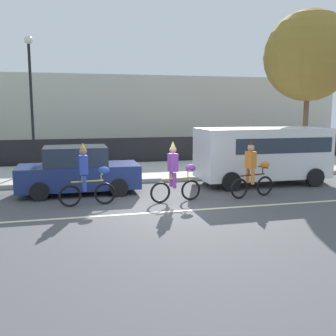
% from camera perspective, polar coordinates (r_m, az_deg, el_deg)
% --- Properties ---
extents(ground_plane, '(80.00, 80.00, 0.00)m').
position_cam_1_polar(ground_plane, '(11.77, -0.73, -5.75)').
color(ground_plane, '#4C4C4F').
extents(road_centre_line, '(36.00, 0.14, 0.01)m').
position_cam_1_polar(road_centre_line, '(11.30, -0.13, -6.35)').
color(road_centre_line, beige).
rests_on(road_centre_line, ground).
extents(sidewalk_curb, '(60.00, 5.00, 0.15)m').
position_cam_1_polar(sidewalk_curb, '(18.01, -5.55, -0.51)').
color(sidewalk_curb, '#ADAAA3').
rests_on(sidewalk_curb, ground).
extents(fence_line, '(40.00, 0.08, 1.40)m').
position_cam_1_polar(fence_line, '(20.78, -6.78, 2.43)').
color(fence_line, black).
rests_on(fence_line, ground).
extents(building_backdrop, '(28.00, 8.00, 5.04)m').
position_cam_1_polar(building_backdrop, '(29.46, -5.13, 7.82)').
color(building_backdrop, beige).
rests_on(building_backdrop, ground).
extents(parade_cyclist_cobalt, '(1.72, 0.50, 1.92)m').
position_cam_1_polar(parade_cyclist_cobalt, '(12.08, -11.57, -1.47)').
color(parade_cyclist_cobalt, black).
rests_on(parade_cyclist_cobalt, ground).
extents(parade_cyclist_purple, '(1.71, 0.52, 1.92)m').
position_cam_1_polar(parade_cyclist_purple, '(12.34, 1.20, -1.09)').
color(parade_cyclist_purple, black).
rests_on(parade_cyclist_purple, ground).
extents(parade_cyclist_orange, '(1.70, 0.56, 1.92)m').
position_cam_1_polar(parade_cyclist_orange, '(13.28, 12.24, -0.59)').
color(parade_cyclist_orange, black).
rests_on(parade_cyclist_orange, ground).
extents(parked_van_white, '(5.00, 2.22, 2.18)m').
position_cam_1_polar(parked_van_white, '(15.70, 13.73, 2.37)').
color(parked_van_white, white).
rests_on(parked_van_white, ground).
extents(parked_car_navy, '(4.10, 1.92, 1.64)m').
position_cam_1_polar(parked_car_navy, '(13.93, -12.90, -0.45)').
color(parked_car_navy, navy).
rests_on(parked_car_navy, ground).
extents(street_lamp_post, '(0.36, 0.36, 5.86)m').
position_cam_1_polar(street_lamp_post, '(18.44, -19.32, 11.46)').
color(street_lamp_post, black).
rests_on(street_lamp_post, sidewalk_curb).
extents(street_tree_far_corner, '(4.09, 4.09, 7.20)m').
position_cam_1_polar(street_tree_far_corner, '(19.75, 19.77, 15.03)').
color(street_tree_far_corner, brown).
rests_on(street_tree_far_corner, sidewalk_curb).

